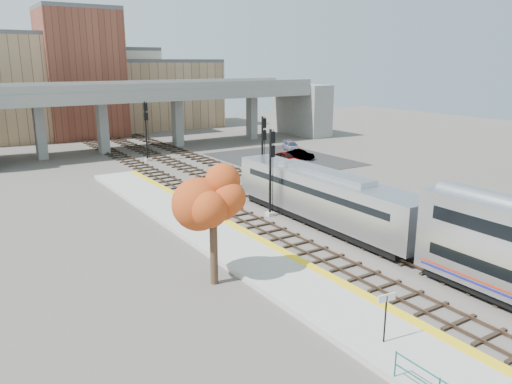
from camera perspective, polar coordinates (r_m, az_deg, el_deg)
ground at (r=35.03m, az=11.28°, el=-6.01°), size 160.00×160.00×0.00m
platform at (r=30.67m, az=1.35°, el=-8.42°), size 4.50×60.00×0.35m
yellow_strip at (r=31.62m, az=4.23°, el=-7.37°), size 0.70×60.00×0.01m
tracks at (r=44.82m, az=1.08°, el=-1.02°), size 10.70×95.00×0.25m
overpass at (r=74.13m, az=-10.53°, el=9.50°), size 54.00×12.00×9.50m
buildings_far at (r=93.25m, az=-17.90°, el=11.35°), size 43.00×21.00×20.60m
parking_lot at (r=64.50m, az=3.08°, el=3.78°), size 14.00×18.00×0.04m
locomotive at (r=38.30m, az=7.66°, el=-0.48°), size 3.02×19.05×4.10m
signal_mast_near at (r=39.84m, az=1.69°, el=2.09°), size 0.60×0.64×7.08m
signal_mast_mid at (r=48.05m, az=0.77°, el=4.36°), size 0.60×0.64×7.19m
signal_mast_far at (r=64.07m, az=-12.43°, el=6.77°), size 0.60×0.64×7.43m
station_sign at (r=22.65m, az=14.64°, el=-12.69°), size 0.90×0.17×2.27m
tree at (r=27.17m, az=-4.98°, el=-0.62°), size 3.60×3.60×6.83m
car_a at (r=61.96m, az=3.41°, el=3.96°), size 2.05×4.00×1.30m
car_b at (r=64.41m, az=5.06°, el=4.29°), size 2.77×3.79×1.19m
car_c at (r=70.72m, az=4.05°, el=5.26°), size 3.09×4.63×1.25m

